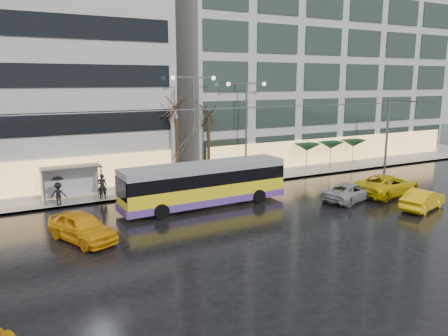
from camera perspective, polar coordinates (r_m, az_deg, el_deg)
ground at (r=27.09m, az=1.70°, el=-7.59°), size 140.00×140.00×0.00m
sidewalk at (r=40.09m, az=-5.67°, el=-1.27°), size 80.00×10.00×0.15m
kerb at (r=35.67m, az=-2.66°, el=-2.81°), size 80.00×0.10×0.15m
building_right at (r=52.17m, az=10.02°, el=15.42°), size 32.00×14.00×25.00m
trolleybus at (r=30.90m, az=-2.54°, el=-2.28°), size 12.18×4.85×5.61m
catenary at (r=33.47m, az=-3.46°, el=3.53°), size 42.24×5.12×7.00m
bus_shelter at (r=33.95m, az=-19.99°, el=-0.96°), size 4.20×1.60×2.51m
street_lamp_near at (r=36.30m, az=-3.93°, el=6.89°), size 3.96×0.36×9.03m
street_lamp_far at (r=38.61m, az=2.92°, el=6.76°), size 3.96×0.36×8.53m
tree_a at (r=35.83m, az=-6.30°, el=8.55°), size 3.20×3.20×8.40m
tree_b at (r=37.26m, az=-2.06°, el=7.65°), size 3.20×3.20×7.70m
parasol_a at (r=43.11m, az=10.78°, el=2.68°), size 2.50×2.50×2.65m
parasol_b at (r=45.02m, az=13.78°, el=2.92°), size 2.50×2.50×2.65m
parasol_c at (r=47.05m, az=16.53°, el=3.13°), size 2.50×2.50×2.65m
taxi_a at (r=25.68m, az=-18.08°, el=-7.33°), size 3.61×5.15×1.63m
taxi_b at (r=33.26m, az=24.52°, el=-3.76°), size 4.59×2.67×1.43m
taxi_c at (r=36.29m, az=20.53°, el=-2.07°), size 6.27×3.59×1.65m
sedan_silver at (r=33.82m, az=16.09°, el=-2.99°), size 5.28×3.44×1.35m
pedestrian_a at (r=33.53m, az=-15.67°, el=-1.53°), size 1.20×1.21×2.19m
pedestrian_b at (r=35.85m, az=-12.57°, el=-1.56°), size 0.92×0.81×1.61m
pedestrian_c at (r=32.77m, az=-20.84°, el=-2.70°), size 1.21×1.04×2.11m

